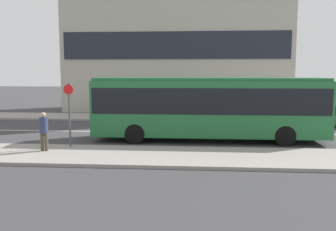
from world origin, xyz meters
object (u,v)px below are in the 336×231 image
(bus_stop_sign, at_px, (69,110))
(pedestrian_near_stop, at_px, (44,129))
(city_bus, at_px, (208,105))
(parked_car_0, at_px, (335,116))

(bus_stop_sign, bearing_deg, pedestrian_near_stop, -129.20)
(city_bus, xyz_separation_m, bus_stop_sign, (-6.18, -2.59, -0.05))
(city_bus, relative_size, parked_car_0, 2.56)
(pedestrian_near_stop, height_order, bus_stop_sign, bus_stop_sign)
(parked_car_0, xyz_separation_m, pedestrian_near_stop, (-15.06, -9.12, 0.40))
(city_bus, relative_size, bus_stop_sign, 4.05)
(city_bus, xyz_separation_m, pedestrian_near_stop, (-6.96, -3.56, -0.76))
(city_bus, bearing_deg, parked_car_0, 35.34)
(parked_car_0, bearing_deg, pedestrian_near_stop, -148.82)
(city_bus, distance_m, bus_stop_sign, 6.70)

